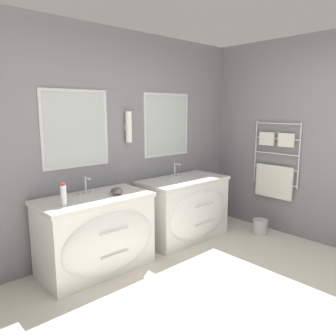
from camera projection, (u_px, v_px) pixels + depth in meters
ground_plane at (274, 330)px, 2.54m from camera, size 16.00×16.00×0.00m
wall_back at (114, 142)px, 3.89m from camera, size 5.51×0.16×2.60m
wall_right at (291, 140)px, 4.33m from camera, size 0.13×4.21×2.60m
vanity_left at (97, 234)px, 3.42m from camera, size 1.17×0.69×0.80m
vanity_right at (185, 209)px, 4.30m from camera, size 1.17×0.69×0.80m
faucet_left at (86, 186)px, 3.48m from camera, size 0.17×0.12×0.19m
faucet_right at (175, 170)px, 4.35m from camera, size 0.17×0.12×0.19m
toiletry_bottle at (64, 195)px, 3.04m from camera, size 0.05×0.05×0.22m
amenity_bowl at (117, 191)px, 3.45m from camera, size 0.13×0.13×0.08m
waste_bin at (260, 226)px, 4.48m from camera, size 0.20×0.20×0.20m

